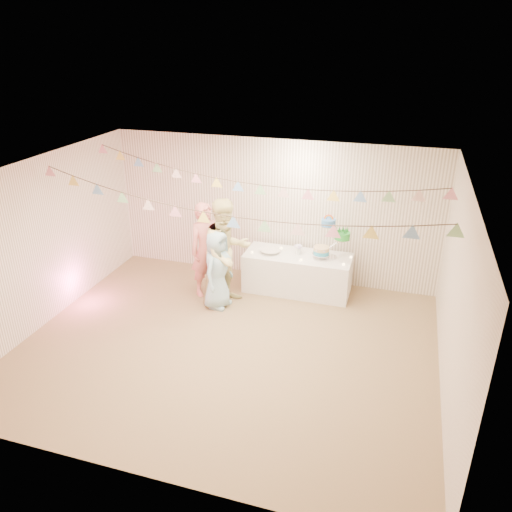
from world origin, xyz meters
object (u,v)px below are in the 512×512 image
(person_adult_a, at_px, (207,250))
(person_adult_b, at_px, (227,252))
(cake_stand, at_px, (331,235))
(table, at_px, (297,273))
(person_child, at_px, (217,270))

(person_adult_a, relative_size, person_adult_b, 0.91)
(cake_stand, bearing_deg, person_adult_b, -153.58)
(person_adult_a, distance_m, person_adult_b, 0.48)
(table, height_order, person_adult_b, person_adult_b)
(cake_stand, height_order, person_adult_a, person_adult_a)
(cake_stand, bearing_deg, person_child, -150.24)
(table, bearing_deg, person_child, -141.33)
(table, distance_m, person_child, 1.52)
(person_child, bearing_deg, person_adult_b, -20.30)
(cake_stand, bearing_deg, table, -174.81)
(table, bearing_deg, person_adult_a, -159.59)
(cake_stand, xyz_separation_m, person_adult_a, (-2.04, -0.60, -0.28))
(person_adult_a, bearing_deg, cake_stand, -31.29)
(table, height_order, person_adult_a, person_adult_a)
(person_adult_a, bearing_deg, person_child, -95.98)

